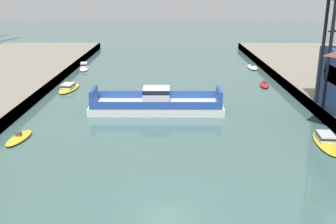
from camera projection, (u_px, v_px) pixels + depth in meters
ground_plane at (167, 216)px, 30.53m from camera, size 400.00×400.00×0.00m
chain_ferry at (156, 104)px, 56.55m from camera, size 19.08×6.21×3.45m
moored_boat_near_left at (19, 138)px, 45.89m from camera, size 2.46×5.59×1.00m
moored_boat_near_right at (69, 87)px, 68.62m from camera, size 3.41×7.90×1.18m
moored_boat_mid_left at (264, 85)px, 71.32m from camera, size 2.23×5.10×1.02m
moored_boat_mid_right at (84, 67)px, 86.17m from camera, size 2.79×6.53×1.44m
moored_boat_upstream_a at (326, 141)px, 44.58m from camera, size 3.15×7.89×1.14m
moored_boat_upstream_b at (252, 67)px, 87.24m from camera, size 2.21×6.09×1.03m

